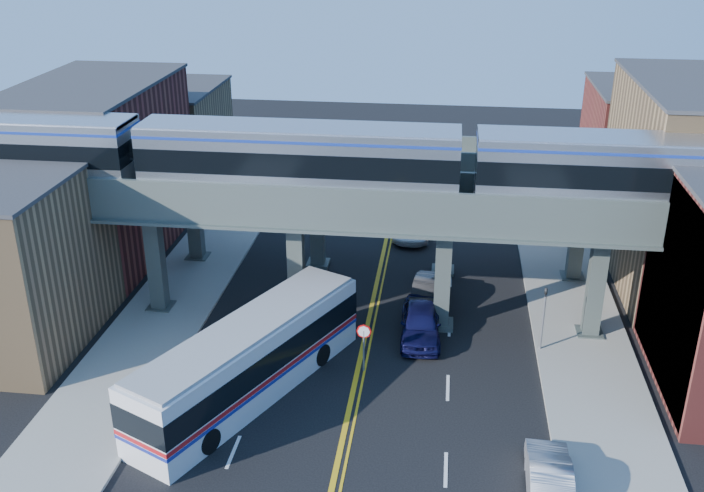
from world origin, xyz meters
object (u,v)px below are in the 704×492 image
at_px(transit_bus, 249,360).
at_px(car_lane_c, 413,226).
at_px(car_lane_d, 416,207).
at_px(car_parked_curb, 549,477).
at_px(car_lane_a, 421,323).
at_px(transit_train, 299,157).
at_px(stop_sign, 364,340).
at_px(traffic_signal, 544,312).
at_px(car_lane_b, 428,295).

xyz_separation_m(transit_bus, car_lane_c, (6.61, 20.23, -1.09)).
bearing_deg(transit_bus, car_lane_d, 10.41).
xyz_separation_m(transit_bus, car_parked_curb, (13.31, -5.37, -1.03)).
bearing_deg(car_lane_a, transit_train, 166.19).
bearing_deg(car_lane_d, stop_sign, -95.88).
xyz_separation_m(transit_train, stop_sign, (3.97, -5.00, -7.66)).
height_order(stop_sign, traffic_signal, traffic_signal).
height_order(traffic_signal, car_lane_b, traffic_signal).
relative_size(stop_sign, car_lane_d, 0.46).
bearing_deg(car_lane_a, car_lane_c, 92.38).
bearing_deg(car_lane_c, car_lane_a, -81.27).
relative_size(traffic_signal, car_parked_curb, 0.85).
distance_m(stop_sign, car_lane_a, 4.59).
bearing_deg(transit_bus, transit_train, 17.38).
bearing_deg(car_lane_d, car_parked_curb, -78.87).
bearing_deg(stop_sign, traffic_signal, 18.63).
xyz_separation_m(traffic_signal, car_lane_c, (-7.40, 14.68, -1.57)).
distance_m(transit_bus, car_lane_a, 9.98).
bearing_deg(stop_sign, car_lane_d, 85.95).
height_order(transit_train, traffic_signal, transit_train).
bearing_deg(traffic_signal, car_lane_d, 112.14).
relative_size(transit_bus, car_lane_d, 2.39).
relative_size(transit_train, stop_sign, 19.42).
height_order(transit_train, car_lane_c, transit_train).
relative_size(transit_train, car_lane_d, 8.90).
xyz_separation_m(transit_bus, car_lane_b, (8.02, 9.64, -1.00)).
xyz_separation_m(transit_train, transit_bus, (-1.14, -7.55, -7.60)).
relative_size(transit_train, car_lane_b, 10.20).
xyz_separation_m(car_lane_d, car_parked_curb, (6.70, -29.11, -0.04)).
bearing_deg(car_lane_b, car_lane_a, -88.00).
bearing_deg(car_lane_a, stop_sign, -128.23).
bearing_deg(car_lane_c, transit_bus, -104.05).
height_order(transit_bus, car_lane_d, transit_bus).
relative_size(transit_bus, car_parked_curb, 2.86).
bearing_deg(car_lane_a, car_parked_curb, -66.68).
relative_size(transit_bus, car_lane_c, 2.60).
bearing_deg(car_lane_d, car_lane_b, -86.12).
xyz_separation_m(car_lane_a, car_lane_b, (0.26, 3.43, -0.07)).
distance_m(car_lane_a, car_lane_b, 3.44).
distance_m(car_lane_d, car_parked_curb, 29.87).
bearing_deg(traffic_signal, car_lane_b, 145.71).
height_order(transit_bus, car_lane_b, transit_bus).
distance_m(traffic_signal, car_lane_d, 19.69).
bearing_deg(stop_sign, car_lane_c, 85.15).
distance_m(car_lane_b, car_lane_c, 10.69).
bearing_deg(car_lane_c, stop_sign, -90.80).
xyz_separation_m(transit_train, car_parked_curb, (12.17, -12.93, -8.63)).
bearing_deg(transit_train, transit_bus, -98.59).
distance_m(transit_train, stop_sign, 9.97).
distance_m(traffic_signal, car_lane_a, 6.44).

